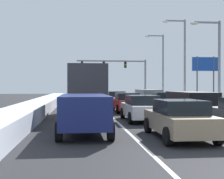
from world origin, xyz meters
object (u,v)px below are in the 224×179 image
object	(u,v)px
box_truck_left_lane_second	(87,88)
street_lamp_right_far	(161,62)
sedan_silver_center_lane_fourth	(116,99)
suv_black_right_lane_second	(191,102)
suv_navy_left_lane_nearest	(84,110)
sedan_tan_center_lane_nearest	(179,119)
sedan_red_center_lane_third	(127,102)
roadside_sign_right	(205,69)
suv_gray_right_lane_fourth	(148,96)
street_lamp_right_near	(215,56)
sedan_black_left_lane_fourth	(83,97)
suv_charcoal_left_lane_third	(85,97)
sedan_white_center_lane_second	(141,108)
traffic_light_gantry	(121,69)
street_lamp_right_mid	(182,55)
sedan_green_right_lane_third	(163,101)

from	to	relation	value
box_truck_left_lane_second	street_lamp_right_far	world-z (taller)	street_lamp_right_far
box_truck_left_lane_second	sedan_silver_center_lane_fourth	bearing A→B (deg)	72.17
suv_black_right_lane_second	suv_navy_left_lane_nearest	world-z (taller)	same
sedan_tan_center_lane_nearest	street_lamp_right_far	xyz separation A→B (m)	(7.35, 30.43, 4.63)
sedan_red_center_lane_third	roadside_sign_right	size ratio (longest dim) A/B	0.82
suv_gray_right_lane_fourth	sedan_tan_center_lane_nearest	size ratio (longest dim) A/B	1.09
sedan_red_center_lane_third	street_lamp_right_near	xyz separation A→B (m)	(7.63, 0.93, 3.78)
sedan_silver_center_lane_fourth	suv_gray_right_lane_fourth	bearing A→B (deg)	16.22
sedan_black_left_lane_fourth	sedan_tan_center_lane_nearest	bearing A→B (deg)	-82.34
box_truck_left_lane_second	sedan_tan_center_lane_nearest	bearing A→B (deg)	-70.35
suv_black_right_lane_second	sedan_silver_center_lane_fourth	bearing A→B (deg)	106.71
sedan_tan_center_lane_nearest	sedan_red_center_lane_third	world-z (taller)	same
suv_charcoal_left_lane_third	street_lamp_right_near	size ratio (longest dim) A/B	0.65
sedan_tan_center_lane_nearest	sedan_silver_center_lane_fourth	xyz separation A→B (m)	(-0.19, 19.41, 0.00)
suv_black_right_lane_second	sedan_red_center_lane_third	size ratio (longest dim) A/B	1.09
suv_black_right_lane_second	suv_navy_left_lane_nearest	size ratio (longest dim) A/B	1.00
sedan_white_center_lane_second	street_lamp_right_far	xyz separation A→B (m)	(7.61, 24.30, 4.63)
suv_navy_left_lane_nearest	traffic_light_gantry	distance (m)	36.20
suv_gray_right_lane_fourth	street_lamp_right_near	world-z (taller)	street_lamp_right_near
sedan_tan_center_lane_nearest	sedan_silver_center_lane_fourth	size ratio (longest dim) A/B	1.00
sedan_red_center_lane_third	sedan_silver_center_lane_fourth	size ratio (longest dim) A/B	1.00
box_truck_left_lane_second	traffic_light_gantry	bearing A→B (deg)	77.37
sedan_black_left_lane_fourth	street_lamp_right_mid	distance (m)	12.29
suv_black_right_lane_second	suv_charcoal_left_lane_third	distance (m)	12.20
street_lamp_right_near	sedan_green_right_lane_third	bearing A→B (deg)	162.46
street_lamp_right_near	street_lamp_right_far	xyz separation A→B (m)	(-0.12, 17.08, 0.85)
sedan_red_center_lane_third	suv_navy_left_lane_nearest	distance (m)	11.58
sedan_black_left_lane_fourth	street_lamp_right_near	size ratio (longest dim) A/B	0.60
suv_black_right_lane_second	sedan_white_center_lane_second	world-z (taller)	suv_black_right_lane_second
sedan_green_right_lane_third	sedan_tan_center_lane_nearest	bearing A→B (deg)	-102.96
sedan_green_right_lane_third	street_lamp_right_near	xyz separation A→B (m)	(4.10, -1.30, 3.78)
sedan_red_center_lane_third	street_lamp_right_far	world-z (taller)	street_lamp_right_far
street_lamp_right_near	street_lamp_right_mid	world-z (taller)	street_lamp_right_mid
sedan_silver_center_lane_fourth	street_lamp_right_far	xyz separation A→B (m)	(7.54, 11.01, 4.63)
suv_black_right_lane_second	suv_charcoal_left_lane_third	bearing A→B (deg)	122.93
box_truck_left_lane_second	traffic_light_gantry	xyz separation A→B (m)	(6.13, 27.34, 2.84)
sedan_silver_center_lane_fourth	traffic_light_gantry	world-z (taller)	traffic_light_gantry
suv_charcoal_left_lane_third	street_lamp_right_mid	size ratio (longest dim) A/B	0.52
suv_black_right_lane_second	sedan_black_left_lane_fourth	distance (m)	18.56
box_truck_left_lane_second	sedan_black_left_lane_fourth	size ratio (longest dim) A/B	1.60
sedan_green_right_lane_third	suv_gray_right_lane_fourth	distance (m)	5.81
suv_black_right_lane_second	suv_gray_right_lane_fourth	size ratio (longest dim) A/B	1.00
suv_black_right_lane_second	box_truck_left_lane_second	bearing A→B (deg)	165.55
street_lamp_right_near	sedan_black_left_lane_fourth	bearing A→B (deg)	132.78
suv_gray_right_lane_fourth	suv_charcoal_left_lane_third	distance (m)	7.12
suv_black_right_lane_second	traffic_light_gantry	distance (m)	29.31
sedan_green_right_lane_third	sedan_black_left_lane_fourth	bearing A→B (deg)	122.90
sedan_green_right_lane_third	sedan_tan_center_lane_nearest	distance (m)	15.03
sedan_green_right_lane_third	sedan_black_left_lane_fourth	distance (m)	12.41
sedan_silver_center_lane_fourth	roadside_sign_right	distance (m)	12.02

